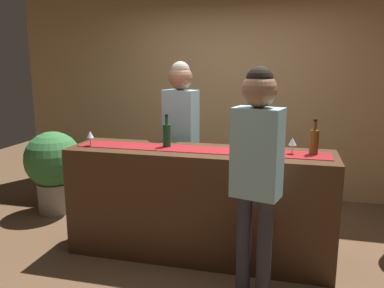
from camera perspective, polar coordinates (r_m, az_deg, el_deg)
name	(u,v)px	position (r m, az deg, el deg)	size (l,w,h in m)	color
ground_plane	(199,254)	(3.83, 0.98, -15.64)	(10.00, 10.00, 0.00)	brown
back_wall	(232,86)	(5.28, 5.79, 8.32)	(6.00, 0.12, 2.90)	tan
bar_counter	(199,203)	(3.63, 1.01, -8.60)	(2.38, 0.60, 1.00)	#472B19
counter_runner_cloth	(199,150)	(3.48, 1.04, -0.81)	(2.26, 0.28, 0.01)	maroon
wine_bottle_green	(167,135)	(3.58, -3.70, 1.32)	(0.07, 0.07, 0.30)	#194723
wine_bottle_amber	(314,142)	(3.43, 17.33, 0.34)	(0.07, 0.07, 0.30)	brown
wine_glass_near_customer	(293,142)	(3.40, 14.41, 0.27)	(0.07, 0.07, 0.14)	silver
wine_glass_mid_counter	(90,135)	(3.74, -14.61, 1.27)	(0.07, 0.07, 0.14)	silver
wine_glass_far_end	(253,140)	(3.42, 8.90, 0.55)	(0.07, 0.07, 0.14)	silver
bartender	(181,126)	(4.10, -1.65, 2.61)	(0.38, 0.27, 1.78)	#26262B
customer_sipping	(257,160)	(2.82, 9.41, -2.33)	(0.38, 0.28, 1.74)	#33333D
potted_plant_tall	(54,166)	(4.93, -19.48, -3.01)	(0.66, 0.66, 0.97)	#9E9389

